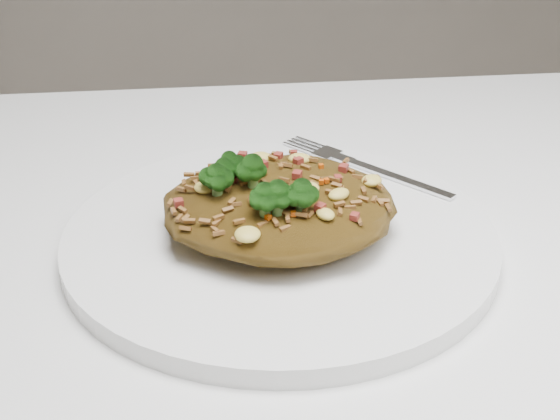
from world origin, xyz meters
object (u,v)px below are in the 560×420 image
object	(u,v)px
dining_table	(133,415)
fried_rice	(279,196)
plate	(280,238)
fork	(373,170)

from	to	relation	value
dining_table	fried_rice	distance (m)	0.18
plate	fork	distance (m)	0.12
dining_table	plate	world-z (taller)	plate
plate	fried_rice	size ratio (longest dim) A/B	1.89
dining_table	plate	xyz separation A→B (m)	(0.11, 0.06, 0.10)
dining_table	fork	bearing A→B (deg)	36.49
plate	dining_table	bearing A→B (deg)	-151.27
dining_table	fork	size ratio (longest dim) A/B	9.10
plate	fork	size ratio (longest dim) A/B	2.27
plate	fried_rice	xyz separation A→B (m)	(-0.00, -0.00, 0.03)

